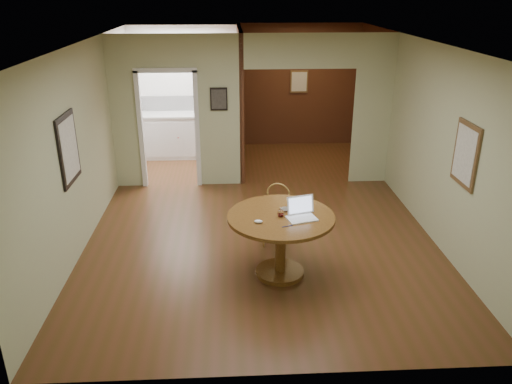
{
  "coord_description": "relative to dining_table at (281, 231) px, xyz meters",
  "views": [
    {
      "loc": [
        -0.41,
        -6.2,
        3.41
      ],
      "look_at": [
        -0.09,
        -0.2,
        0.93
      ],
      "focal_mm": 35.0,
      "sensor_mm": 36.0,
      "label": 1
    }
  ],
  "objects": [
    {
      "name": "pen",
      "position": [
        0.04,
        -0.31,
        0.22
      ],
      "size": [
        0.14,
        0.06,
        0.01
      ],
      "primitive_type": "cylinder",
      "rotation": [
        0.0,
        1.57,
        0.34
      ],
      "color": "#0B1852",
      "rests_on": "dining_table"
    },
    {
      "name": "closed_laptop",
      "position": [
        0.17,
        0.12,
        0.23
      ],
      "size": [
        0.34,
        0.26,
        0.02
      ],
      "primitive_type": "imported",
      "rotation": [
        0.0,
        0.0,
        0.23
      ],
      "color": "#ABABAF",
      "rests_on": "dining_table"
    },
    {
      "name": "grocery_bag",
      "position": [
        -1.05,
        4.9,
        0.47
      ],
      "size": [
        0.3,
        0.26,
        0.29
      ],
      "primitive_type": "ellipsoid",
      "rotation": [
        0.0,
        0.0,
        -0.07
      ],
      "color": "#C2A98E",
      "rests_on": "kitchen_cabinet"
    },
    {
      "name": "chair",
      "position": [
        0.03,
        0.86,
        -0.12
      ],
      "size": [
        0.48,
        0.48,
        0.88
      ],
      "rotation": [
        0.0,
        0.0,
        -0.34
      ],
      "color": "olive",
      "rests_on": "ground"
    },
    {
      "name": "floor",
      "position": [
        -0.19,
        0.7,
        -0.61
      ],
      "size": [
        5.0,
        5.0,
        0.0
      ],
      "primitive_type": "plane",
      "color": "#4F3216",
      "rests_on": "ground"
    },
    {
      "name": "dining_table",
      "position": [
        0.0,
        0.0,
        0.0
      ],
      "size": [
        1.32,
        1.32,
        0.83
      ],
      "rotation": [
        0.0,
        0.0,
        0.08
      ],
      "color": "brown",
      "rests_on": "ground"
    },
    {
      "name": "open_laptop",
      "position": [
        0.24,
        -0.06,
        0.28
      ],
      "size": [
        0.39,
        0.38,
        0.24
      ],
      "rotation": [
        0.0,
        0.0,
        0.28
      ],
      "color": "white",
      "rests_on": "dining_table"
    },
    {
      "name": "room_shell",
      "position": [
        -0.66,
        3.8,
        0.67
      ],
      "size": [
        5.2,
        7.5,
        5.0
      ],
      "color": "silver",
      "rests_on": "ground"
    },
    {
      "name": "mouse",
      "position": [
        -0.29,
        -0.2,
        0.24
      ],
      "size": [
        0.11,
        0.07,
        0.04
      ],
      "primitive_type": "ellipsoid",
      "rotation": [
        0.0,
        0.0,
        -0.15
      ],
      "color": "white",
      "rests_on": "dining_table"
    },
    {
      "name": "wine_glass",
      "position": [
        -0.01,
        -0.03,
        0.26
      ],
      "size": [
        0.08,
        0.08,
        0.09
      ],
      "primitive_type": null,
      "color": "white",
      "rests_on": "dining_table"
    },
    {
      "name": "kitchen_cabinet",
      "position": [
        -1.54,
        4.9,
        -0.14
      ],
      "size": [
        2.06,
        0.6,
        0.94
      ],
      "color": "white",
      "rests_on": "ground"
    }
  ]
}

